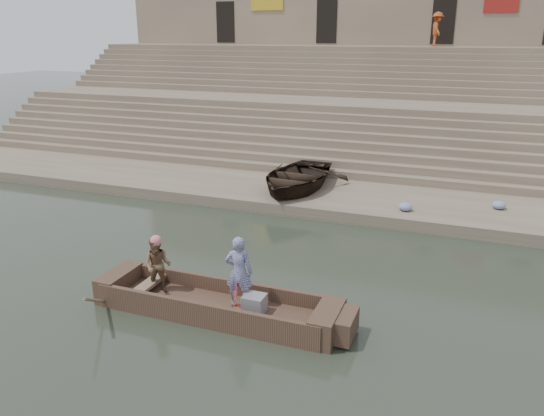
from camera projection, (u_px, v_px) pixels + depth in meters
The scene contains 14 objects.
ground at pixel (142, 282), 13.38m from camera, with size 120.00×120.00×0.00m, color #2A3326.
lower_landing at pixel (261, 190), 20.41m from camera, with size 32.00×4.00×0.40m, color gray.
mid_landing at pixel (317, 128), 26.68m from camera, with size 32.00×3.00×2.80m, color gray.
upper_landing at pixel (350, 90), 32.51m from camera, with size 32.00×3.00×5.20m, color gray.
ghat_steps at pixel (326, 115), 28.05m from camera, with size 32.00×11.00×5.20m.
building_wall at pixel (366, 38), 35.11m from camera, with size 32.00×5.07×11.20m.
main_rowboat at pixel (216, 309), 11.86m from camera, with size 5.00×1.30×0.22m, color brown.
rowboat_trim at pixel (224, 303), 11.72m from camera, with size 6.04×2.63×2.01m.
standing_man at pixel (239, 272), 11.51m from camera, with size 0.60×0.39×1.64m, color navy.
rowing_man at pixel (158, 265), 12.20m from camera, with size 0.65×0.51×1.34m, color #277648.
television at pixel (254, 304), 11.45m from camera, with size 0.46×0.42×0.40m.
beached_rowboat at pixel (296, 177), 19.74m from camera, with size 3.22×4.51×0.93m, color #2D2116.
pedestrian at pixel (437, 29), 29.68m from camera, with size 1.19×0.68×1.84m, color #B3491E.
cloth_bundles at pixel (452, 206), 17.53m from camera, with size 3.31×1.74×0.26m.
Camera 1 is at (7.39, -10.14, 5.97)m, focal length 35.19 mm.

